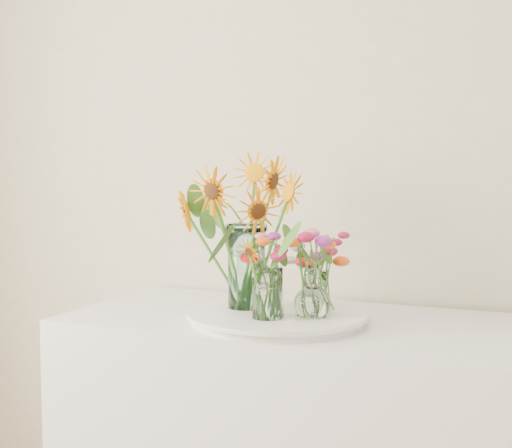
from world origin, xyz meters
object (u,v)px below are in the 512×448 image
mason_jar (246,267)px  small_vase_c (316,291)px  small_vase_b (313,292)px  tray (277,317)px  small_vase_a (267,294)px

mason_jar → small_vase_c: 0.20m
small_vase_c → mason_jar: bearing=-162.1°
small_vase_b → small_vase_c: bearing=102.7°
tray → small_vase_c: 0.13m
tray → small_vase_b: 0.14m
mason_jar → small_vase_b: (0.21, -0.04, -0.05)m
mason_jar → small_vase_c: bearing=17.9°
mason_jar → small_vase_a: 0.16m
tray → small_vase_a: 0.13m
mason_jar → small_vase_a: (0.10, -0.11, -0.05)m
mason_jar → small_vase_c: (0.18, 0.06, -0.07)m
tray → small_vase_a: bearing=-85.1°
tray → mason_jar: mason_jar is taller
tray → mason_jar: (-0.10, 0.01, 0.13)m
mason_jar → small_vase_b: size_ratio=1.73×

